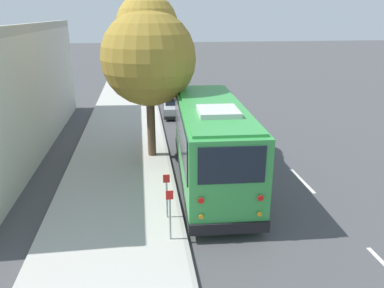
# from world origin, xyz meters

# --- Properties ---
(ground_plane) EXTENTS (160.00, 160.00, 0.00)m
(ground_plane) POSITION_xyz_m (0.00, 0.00, 0.00)
(ground_plane) COLOR #474749
(sidewalk_slab) EXTENTS (80.00, 4.46, 0.15)m
(sidewalk_slab) POSITION_xyz_m (0.00, 4.23, 0.07)
(sidewalk_slab) COLOR #B2AFA8
(sidewalk_slab) RESTS_ON ground
(curb_strip) EXTENTS (80.00, 0.14, 0.15)m
(curb_strip) POSITION_xyz_m (0.00, 1.93, 0.07)
(curb_strip) COLOR #9D9A94
(curb_strip) RESTS_ON ground
(shuttle_bus) EXTENTS (8.64, 2.90, 3.51)m
(shuttle_bus) POSITION_xyz_m (0.18, 0.39, 1.89)
(shuttle_bus) COLOR green
(shuttle_bus) RESTS_ON ground
(parked_sedan_silver) EXTENTS (4.65, 1.93, 1.30)m
(parked_sedan_silver) POSITION_xyz_m (11.81, 0.71, 0.60)
(parked_sedan_silver) COLOR #A8AAAF
(parked_sedan_silver) RESTS_ON ground
(parked_sedan_blue) EXTENTS (4.34, 1.84, 1.31)m
(parked_sedan_blue) POSITION_xyz_m (18.00, 0.94, 0.61)
(parked_sedan_blue) COLOR navy
(parked_sedan_blue) RESTS_ON ground
(parked_sedan_gray) EXTENTS (4.75, 1.93, 1.27)m
(parked_sedan_gray) POSITION_xyz_m (23.60, 0.78, 0.59)
(parked_sedan_gray) COLOR slate
(parked_sedan_gray) RESTS_ON ground
(parked_sedan_maroon) EXTENTS (4.78, 2.03, 1.27)m
(parked_sedan_maroon) POSITION_xyz_m (30.06, 0.68, 0.59)
(parked_sedan_maroon) COLOR maroon
(parked_sedan_maroon) RESTS_ON ground
(parked_sedan_navy) EXTENTS (4.24, 1.99, 1.27)m
(parked_sedan_navy) POSITION_xyz_m (37.54, 0.87, 0.59)
(parked_sedan_navy) COLOR #19234C
(parked_sedan_navy) RESTS_ON ground
(street_tree) EXTENTS (4.24, 4.24, 7.34)m
(street_tree) POSITION_xyz_m (3.57, 2.66, 5.02)
(street_tree) COLOR brown
(street_tree) RESTS_ON sidewalk_slab
(sign_post_near) EXTENTS (0.06, 0.22, 1.62)m
(sign_post_near) POSITION_xyz_m (-3.83, 2.38, 0.99)
(sign_post_near) COLOR gray
(sign_post_near) RESTS_ON sidewalk_slab
(sign_post_far) EXTENTS (0.06, 0.22, 1.55)m
(sign_post_far) POSITION_xyz_m (-2.53, 2.38, 0.95)
(sign_post_far) COLOR gray
(sign_post_far) RESTS_ON sidewalk_slab
(lane_stripe_mid) EXTENTS (2.40, 0.14, 0.01)m
(lane_stripe_mid) POSITION_xyz_m (-0.07, -3.45, 0.00)
(lane_stripe_mid) COLOR silver
(lane_stripe_mid) RESTS_ON ground
(lane_stripe_ahead) EXTENTS (2.40, 0.14, 0.01)m
(lane_stripe_ahead) POSITION_xyz_m (5.93, -3.45, 0.00)
(lane_stripe_ahead) COLOR silver
(lane_stripe_ahead) RESTS_ON ground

